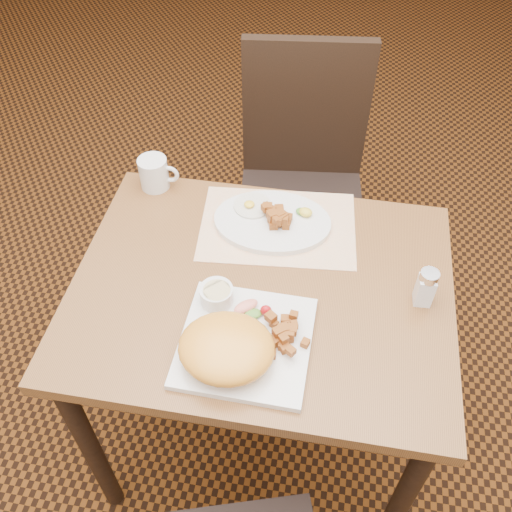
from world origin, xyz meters
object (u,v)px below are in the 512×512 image
object	(u,v)px
table	(261,313)
coffee_mug	(155,173)
plate_oval	(272,222)
chair_far	(302,174)
plate_square	(246,342)
salt_shaker	(426,287)

from	to	relation	value
table	coffee_mug	bearing A→B (deg)	138.69
plate_oval	coffee_mug	bearing A→B (deg)	164.00
chair_far	plate_oval	world-z (taller)	chair_far
chair_far	plate_square	size ratio (longest dim) A/B	3.46
chair_far	plate_oval	distance (m)	0.52
plate_square	salt_shaker	world-z (taller)	salt_shaker
chair_far	salt_shaker	world-z (taller)	chair_far
chair_far	plate_square	xyz separation A→B (m)	(-0.04, -0.85, 0.22)
chair_far	salt_shaker	bearing A→B (deg)	110.59
salt_shaker	coffee_mug	size ratio (longest dim) A/B	0.90
plate_oval	salt_shaker	distance (m)	0.43
salt_shaker	plate_square	bearing A→B (deg)	-153.92
table	chair_far	bearing A→B (deg)	87.44
chair_far	coffee_mug	world-z (taller)	chair_far
plate_oval	coffee_mug	world-z (taller)	coffee_mug
coffee_mug	chair_far	bearing A→B (deg)	44.78
plate_square	plate_oval	xyz separation A→B (m)	(0.00, 0.38, 0.00)
table	chair_far	size ratio (longest dim) A/B	0.93
coffee_mug	plate_square	bearing A→B (deg)	-54.27
coffee_mug	table	bearing A→B (deg)	-41.31
salt_shaker	plate_oval	bearing A→B (deg)	153.25
plate_oval	salt_shaker	size ratio (longest dim) A/B	3.05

